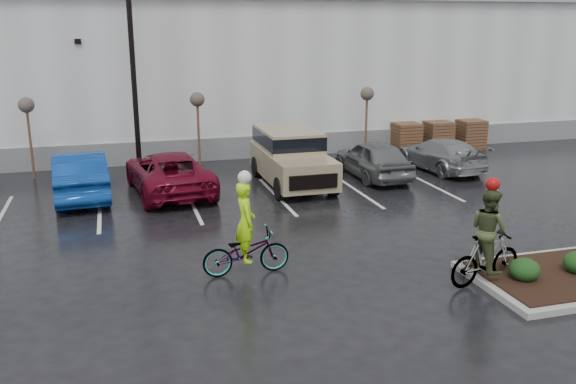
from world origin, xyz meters
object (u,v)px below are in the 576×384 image
object	(u,v)px
cyclist_hivis	(246,243)
cyclist_olive	(487,246)
pallet_stack_a	(406,137)
car_blue	(80,175)
car_far_silver	(440,154)
car_grey	(373,159)
lamppost	(130,29)
car_red	(169,172)
sapling_west	(27,110)
sapling_mid	(197,104)
sapling_east	(367,98)
pallet_stack_c	(470,133)
fire_lane_sign	(490,214)
suv_tan	(292,158)
pallet_stack_b	(438,135)

from	to	relation	value
cyclist_hivis	cyclist_olive	distance (m)	5.64
pallet_stack_a	cyclist_hivis	distance (m)	16.33
car_blue	cyclist_olive	xyz separation A→B (m)	(9.34, -10.34, 0.10)
car_far_silver	car_grey	bearing A→B (deg)	0.52
car_grey	lamppost	bearing A→B (deg)	-16.54
car_red	cyclist_hivis	xyz separation A→B (m)	(1.08, -8.01, 0.04)
car_blue	cyclist_hivis	world-z (taller)	cyclist_hivis
sapling_west	sapling_mid	distance (m)	6.50
sapling_mid	sapling_east	xyz separation A→B (m)	(7.50, 0.00, 0.00)
sapling_west	pallet_stack_c	size ratio (longest dim) A/B	2.37
fire_lane_sign	car_far_silver	distance (m)	10.70
pallet_stack_c	fire_lane_sign	size ratio (longest dim) A/B	0.61
pallet_stack_a	car_far_silver	world-z (taller)	pallet_stack_a
suv_tan	cyclist_hivis	bearing A→B (deg)	-113.98
suv_tan	sapling_mid	bearing A→B (deg)	128.48
sapling_west	suv_tan	size ratio (longest dim) A/B	0.63
pallet_stack_c	suv_tan	world-z (taller)	suv_tan
pallet_stack_b	car_red	distance (m)	14.03
car_grey	car_far_silver	world-z (taller)	car_grey
lamppost	car_red	distance (m)	5.60
car_blue	cyclist_hivis	size ratio (longest dim) A/B	1.92
sapling_west	sapling_mid	bearing A→B (deg)	0.00
pallet_stack_a	pallet_stack_c	distance (m)	3.50
car_blue	pallet_stack_a	bearing A→B (deg)	-168.10
pallet_stack_a	car_red	size ratio (longest dim) A/B	0.25
lamppost	car_far_silver	world-z (taller)	lamppost
sapling_east	suv_tan	distance (m)	6.11
fire_lane_sign	cyclist_olive	world-z (taller)	cyclist_olive
sapling_mid	suv_tan	bearing A→B (deg)	-51.52
sapling_mid	car_red	size ratio (longest dim) A/B	0.59
sapling_mid	cyclist_hivis	distance (m)	11.67
pallet_stack_c	car_grey	bearing A→B (deg)	-148.22
sapling_mid	car_far_silver	xyz separation A→B (m)	(9.55, -3.01, -2.06)
pallet_stack_c	suv_tan	xyz separation A→B (m)	(-10.55, -4.71, 0.35)
suv_tan	car_far_silver	size ratio (longest dim) A/B	1.12
lamppost	pallet_stack_b	bearing A→B (deg)	8.02
lamppost	cyclist_olive	size ratio (longest dim) A/B	3.60
sapling_east	pallet_stack_b	distance (m)	4.78
lamppost	car_far_silver	size ratio (longest dim) A/B	2.02
suv_tan	cyclist_hivis	distance (m)	8.52
sapling_west	car_grey	distance (m)	13.46
car_far_silver	cyclist_olive	xyz separation A→B (m)	(-4.83, -10.60, 0.26)
pallet_stack_b	car_blue	bearing A→B (deg)	-165.37
cyclist_hivis	suv_tan	bearing A→B (deg)	-24.77
fire_lane_sign	cyclist_hivis	world-z (taller)	cyclist_hivis
suv_tan	car_grey	size ratio (longest dim) A/B	1.15
sapling_east	pallet_stack_a	distance (m)	3.39
lamppost	car_blue	xyz separation A→B (m)	(-2.12, -2.26, -4.87)
pallet_stack_b	car_red	xyz separation A→B (m)	(-13.29, -4.49, 0.07)
car_red	cyclist_olive	world-z (taller)	cyclist_olive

